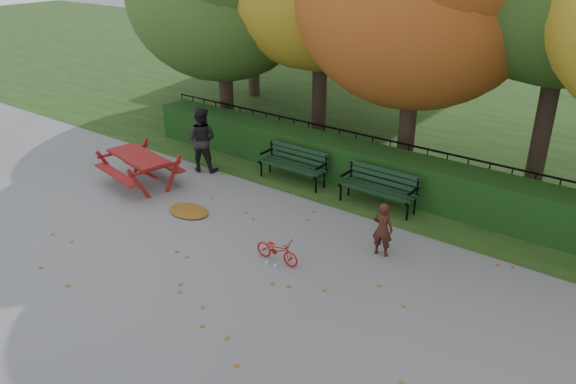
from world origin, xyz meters
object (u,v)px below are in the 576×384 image
Objects in this scene: picnic_table at (139,162)px; adult at (201,140)px; bench_left at (294,162)px; child at (383,229)px; bicycle at (277,250)px; bench_right at (380,185)px.

adult reaches higher than picnic_table.
bench_left is 3.95m from child.
picnic_table is at bearing 48.30° from adult.
adult reaches higher than child.
bench_left is 3.89m from bicycle.
child is 5.93m from adult.
child reaches higher than bench_right.
bench_left is 2.53m from adult.
adult is 1.79× the size of bicycle.
picnic_table is at bearing 79.34° from bicycle.
bench_right is 1.62× the size of child.
bench_right is 5.86m from picnic_table.
picnic_table is 2.19× the size of bicycle.
bench_right is 0.86× the size of picnic_table.
bench_left is 2.40m from bench_right.
bench_right is 1.06× the size of adult.
child is (1.08, -1.88, 0.03)m from bench_right.
adult is at bearing 59.66° from bicycle.
bench_left is at bearing -36.87° from child.
adult is at bearing -159.73° from bench_left.
bench_right is at bearing 35.94° from picnic_table.
bench_left is 1.06× the size of adult.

